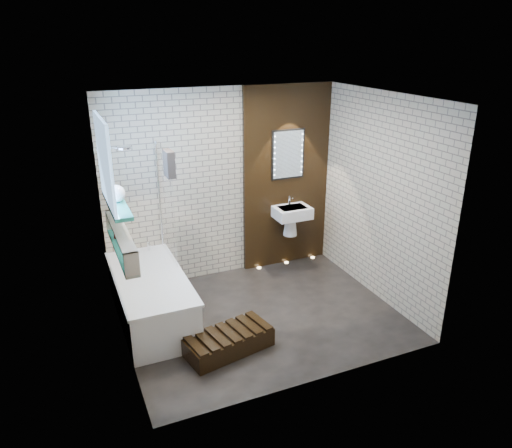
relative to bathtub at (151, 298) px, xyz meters
name	(u,v)px	position (x,y,z in m)	size (l,w,h in m)	color
ground	(261,316)	(1.22, -0.45, -0.29)	(3.20, 3.20, 0.00)	black
room_shell	(261,216)	(1.22, -0.45, 1.01)	(3.24, 3.20, 2.60)	#B5A590
walnut_panel	(286,178)	(2.17, 0.82, 1.01)	(1.30, 0.06, 2.60)	black
clerestory_window	(107,171)	(-0.34, -0.10, 1.61)	(0.18, 1.00, 0.94)	#7FADE0
display_niche	(121,241)	(-0.31, -0.30, 0.91)	(0.14, 1.30, 0.26)	teal
bathtub	(151,298)	(0.00, 0.00, 0.00)	(0.79, 1.74, 0.70)	white
bath_screen	(166,204)	(0.35, 0.44, 0.99)	(0.01, 0.78, 1.40)	white
towel	(169,164)	(0.35, 0.15, 1.56)	(0.09, 0.23, 0.30)	black
shower_head	(124,148)	(-0.08, 0.50, 1.71)	(0.18, 0.18, 0.02)	silver
washbasin	(292,216)	(2.17, 0.62, 0.50)	(0.50, 0.36, 0.58)	white
led_mirror	(288,154)	(2.17, 0.78, 1.36)	(0.50, 0.02, 0.70)	black
walnut_step	(229,342)	(0.62, -0.95, -0.19)	(0.94, 0.42, 0.21)	black
niche_bottles	(124,249)	(-0.31, -0.49, 0.89)	(0.07, 0.96, 0.17)	maroon
sill_vases	(116,194)	(-0.28, -0.07, 1.35)	(0.18, 0.18, 0.18)	white
floor_uplights	(286,262)	(2.17, 0.75, -0.29)	(0.96, 0.06, 0.01)	#FFD899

